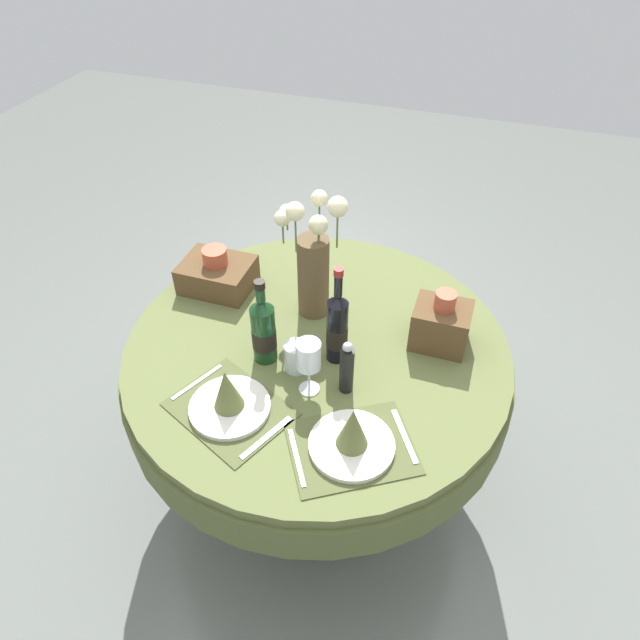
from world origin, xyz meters
TOP-DOWN VIEW (x-y plane):
  - ground at (0.00, 0.00)m, footprint 8.00×8.00m
  - dining_table at (0.00, 0.00)m, footprint 1.30×1.30m
  - place_setting_left at (-0.15, -0.35)m, footprint 0.42×0.38m
  - place_setting_right at (0.22, -0.36)m, footprint 0.43×0.40m
  - flower_vase at (-0.07, 0.16)m, footprint 0.24×0.19m
  - wine_bottle_left at (-0.14, -0.11)m, footprint 0.08×0.08m
  - wine_bottle_centre at (0.08, -0.04)m, footprint 0.07×0.07m
  - wine_glass_right at (0.04, -0.20)m, footprint 0.07×0.07m
  - tumbler_near_left at (-0.03, -0.12)m, footprint 0.07×0.07m
  - pepper_mill at (0.15, -0.16)m, footprint 0.04×0.04m
  - woven_basket_side_left at (-0.45, 0.18)m, footprint 0.25×0.20m
  - woven_basket_side_right at (0.38, 0.14)m, footprint 0.18×0.15m

SIDE VIEW (x-z plane):
  - ground at x=0.00m, z-range 0.00..0.00m
  - dining_table at x=0.00m, z-range 0.24..0.99m
  - place_setting_left at x=-0.15m, z-range 0.71..0.87m
  - place_setting_right at x=0.22m, z-range 0.71..0.87m
  - tumbler_near_left at x=-0.03m, z-range 0.75..0.85m
  - woven_basket_side_left at x=-0.45m, z-range 0.72..0.89m
  - woven_basket_side_right at x=0.38m, z-range 0.72..0.93m
  - pepper_mill at x=0.15m, z-range 0.74..0.93m
  - wine_bottle_left at x=-0.14m, z-range 0.71..1.02m
  - wine_bottle_centre at x=0.08m, z-range 0.70..1.05m
  - wine_glass_right at x=0.04m, z-range 0.79..0.98m
  - flower_vase at x=-0.07m, z-range 0.72..1.20m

